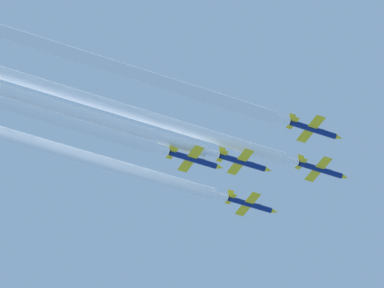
{
  "coord_description": "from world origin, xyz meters",
  "views": [
    {
      "loc": [
        164.3,
        -94.84,
        2.42
      ],
      "look_at": [
        0.02,
        -17.89,
        153.52
      ],
      "focal_mm": 127.26,
      "sensor_mm": 36.0,
      "label": 1
    }
  ],
  "objects_px": {
    "jet_high_trail": "(195,160)",
    "jet_slot": "(244,163)",
    "jet_lead": "(322,170)",
    "jet_left_wingman": "(251,205)",
    "jet_right_wingman": "(315,130)"
  },
  "relations": [
    {
      "from": "jet_high_trail",
      "to": "jet_slot",
      "type": "bearing_deg",
      "value": 89.8
    },
    {
      "from": "jet_lead",
      "to": "jet_high_trail",
      "type": "bearing_deg",
      "value": -90.13
    },
    {
      "from": "jet_left_wingman",
      "to": "jet_slot",
      "type": "relative_size",
      "value": 1.0
    },
    {
      "from": "jet_right_wingman",
      "to": "jet_high_trail",
      "type": "relative_size",
      "value": 1.0
    },
    {
      "from": "jet_high_trail",
      "to": "jet_left_wingman",
      "type": "bearing_deg",
      "value": 125.44
    },
    {
      "from": "jet_lead",
      "to": "jet_high_trail",
      "type": "distance_m",
      "value": 26.25
    },
    {
      "from": "jet_lead",
      "to": "jet_slot",
      "type": "xyz_separation_m",
      "value": [
        -0.02,
        -15.9,
        -3.73
      ]
    },
    {
      "from": "jet_lead",
      "to": "jet_left_wingman",
      "type": "xyz_separation_m",
      "value": [
        -12.46,
        -8.05,
        -1.94
      ]
    },
    {
      "from": "jet_right_wingman",
      "to": "jet_high_trail",
      "type": "distance_m",
      "value": 21.29
    },
    {
      "from": "jet_left_wingman",
      "to": "jet_slot",
      "type": "distance_m",
      "value": 14.82
    },
    {
      "from": "jet_right_wingman",
      "to": "jet_high_trail",
      "type": "bearing_deg",
      "value": -124.46
    },
    {
      "from": "jet_lead",
      "to": "jet_right_wingman",
      "type": "bearing_deg",
      "value": -34.87
    },
    {
      "from": "jet_slot",
      "to": "jet_lead",
      "type": "bearing_deg",
      "value": 89.91
    },
    {
      "from": "jet_left_wingman",
      "to": "jet_high_trail",
      "type": "distance_m",
      "value": 21.84
    },
    {
      "from": "jet_left_wingman",
      "to": "jet_high_trail",
      "type": "xyz_separation_m",
      "value": [
        12.41,
        -17.43,
        -4.41
      ]
    }
  ]
}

